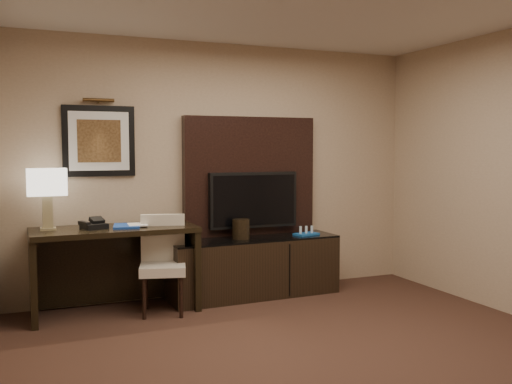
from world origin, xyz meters
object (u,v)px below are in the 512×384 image
credenza (254,267)px  table_lamp (47,202)px  desk (115,270)px  tv (253,200)px  desk_phone (94,223)px  desk_chair (163,268)px  minibar_tray (306,231)px  ice_bucket (241,229)px

credenza → table_lamp: size_ratio=3.55×
desk → tv: size_ratio=1.54×
tv → desk_phone: tv is taller
desk_chair → minibar_tray: (1.65, 0.22, 0.23)m
ice_bucket → desk: bearing=-178.8°
minibar_tray → tv: bearing=160.8°
desk → table_lamp: bearing=171.4°
credenza → table_lamp: table_lamp is taller
tv → desk_phone: (-1.70, -0.21, -0.14)m
tv → credenza: bearing=-110.4°
table_lamp → tv: bearing=3.0°
desk_chair → ice_bucket: 0.97m
desk → desk_phone: 0.50m
desk → ice_bucket: 1.35m
table_lamp → desk_phone: bearing=-13.8°
desk → table_lamp: 0.90m
credenza → ice_bucket: 0.44m
desk_chair → ice_bucket: size_ratio=4.31×
tv → ice_bucket: bearing=-141.9°
table_lamp → minibar_tray: size_ratio=1.97×
desk_chair → table_lamp: bearing=178.0°
desk_phone → ice_bucket: 1.50m
desk → credenza: bearing=0.8°
desk → desk_phone: (-0.19, -0.02, 0.46)m
desk_phone → tv: bearing=-13.0°
desk_phone → minibar_tray: size_ratio=0.80×
desk_phone → desk: bearing=-14.5°
tv → minibar_tray: bearing=-19.2°
credenza → desk_chair: bearing=-167.8°
desk_phone → ice_bucket: bearing=-18.2°
credenza → desk_phone: 1.74m
ice_bucket → table_lamp: bearing=178.4°
desk → minibar_tray: size_ratio=5.87×
table_lamp → minibar_tray: 2.69m
desk_chair → desk_phone: size_ratio=4.23×
ice_bucket → minibar_tray: ice_bucket is taller
ice_bucket → desk_phone: bearing=-178.2°
table_lamp → desk_phone: table_lamp is taller
desk_chair → desk_phone: 0.77m
desk → desk_phone: bearing=-175.5°
table_lamp → desk_phone: 0.46m
desk → ice_bucket: bearing=0.4°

